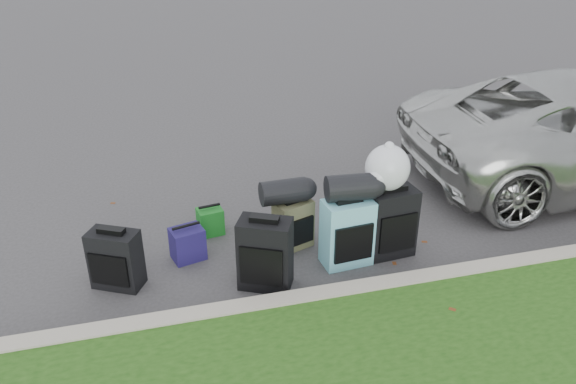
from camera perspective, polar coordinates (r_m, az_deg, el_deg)
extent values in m
plane|color=#383535|center=(5.95, 1.43, -5.47)|extent=(120.00, 120.00, 0.00)
cube|color=#9E937F|center=(5.12, 4.61, -10.52)|extent=(120.00, 0.18, 0.15)
cube|color=black|center=(5.45, -17.09, -6.55)|extent=(0.52, 0.43, 0.57)
cube|color=black|center=(5.18, -2.32, -6.30)|extent=(0.56, 0.47, 0.69)
cube|color=#44432A|center=(5.81, 0.53, -3.29)|extent=(0.44, 0.35, 0.52)
cube|color=#55959F|center=(5.54, 6.02, -4.12)|extent=(0.50, 0.32, 0.69)
cube|color=black|center=(5.74, 10.37, -3.06)|extent=(0.50, 0.33, 0.72)
cube|color=#186C1E|center=(6.15, -7.89, -2.96)|extent=(0.29, 0.25, 0.30)
cube|color=#1D164D|center=(5.75, -10.16, -5.20)|extent=(0.37, 0.32, 0.34)
cylinder|color=black|center=(5.61, -0.46, 0.04)|extent=(0.47, 0.27, 0.25)
cylinder|color=black|center=(5.35, 6.34, 0.45)|extent=(0.48, 0.30, 0.26)
sphere|color=silver|center=(5.51, 10.07, 2.43)|extent=(0.44, 0.44, 0.44)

